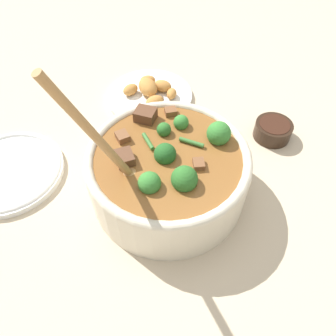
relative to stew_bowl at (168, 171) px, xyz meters
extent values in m
plane|color=#C6B293|center=(0.00, 0.00, -0.06)|extent=(4.00, 4.00, 0.00)
cylinder|color=beige|center=(0.00, 0.00, -0.01)|extent=(0.27, 0.27, 0.09)
torus|color=beige|center=(0.00, 0.00, 0.04)|extent=(0.27, 0.27, 0.02)
cylinder|color=brown|center=(0.00, 0.00, 0.00)|extent=(0.24, 0.24, 0.07)
sphere|color=#2D6B28|center=(0.02, 0.05, 0.04)|extent=(0.02, 0.02, 0.02)
cylinder|color=#6B9956|center=(0.02, 0.05, 0.03)|extent=(0.01, 0.01, 0.01)
sphere|color=#2D6B28|center=(0.00, -0.06, 0.05)|extent=(0.04, 0.04, 0.04)
cylinder|color=#6B9956|center=(0.00, -0.06, 0.02)|extent=(0.01, 0.01, 0.02)
sphere|color=#235B23|center=(-0.01, 0.00, 0.04)|extent=(0.04, 0.04, 0.04)
cylinder|color=#6B9956|center=(-0.01, 0.00, 0.02)|extent=(0.01, 0.01, 0.02)
sphere|color=#387F33|center=(-0.05, -0.04, 0.04)|extent=(0.03, 0.03, 0.03)
cylinder|color=#6B9956|center=(-0.05, -0.04, 0.02)|extent=(0.01, 0.01, 0.02)
sphere|color=#387F33|center=(0.09, 0.00, 0.05)|extent=(0.04, 0.04, 0.04)
cylinder|color=#6B9956|center=(0.09, 0.00, 0.02)|extent=(0.01, 0.01, 0.02)
sphere|color=#387F33|center=(0.05, 0.05, 0.04)|extent=(0.03, 0.03, 0.03)
cylinder|color=#6B9956|center=(0.05, 0.05, 0.03)|extent=(0.01, 0.01, 0.01)
cube|color=brown|center=(-0.05, 0.06, 0.04)|extent=(0.02, 0.02, 0.02)
cube|color=brown|center=(0.05, 0.09, 0.04)|extent=(0.02, 0.02, 0.02)
cube|color=brown|center=(0.03, -0.04, 0.04)|extent=(0.02, 0.02, 0.02)
cube|color=brown|center=(-0.07, 0.02, 0.04)|extent=(0.03, 0.03, 0.02)
cube|color=brown|center=(0.00, 0.09, 0.04)|extent=(0.05, 0.05, 0.03)
cylinder|color=#3D7533|center=(-0.02, 0.04, 0.04)|extent=(0.01, 0.04, 0.01)
cylinder|color=#3D7533|center=(0.05, 0.01, 0.04)|extent=(0.03, 0.04, 0.01)
ellipsoid|color=#A87A47|center=(-0.07, -0.01, 0.03)|extent=(0.04, 0.03, 0.01)
cylinder|color=#A87A47|center=(-0.11, -0.01, 0.14)|extent=(0.09, 0.02, 0.21)
cylinder|color=black|center=(0.25, 0.04, -0.04)|extent=(0.08, 0.08, 0.03)
cylinder|color=#381E14|center=(0.25, 0.04, -0.03)|extent=(0.06, 0.06, 0.01)
cylinder|color=white|center=(-0.26, 0.16, -0.05)|extent=(0.20, 0.20, 0.01)
torus|color=white|center=(-0.26, 0.16, -0.05)|extent=(0.20, 0.20, 0.01)
cylinder|color=white|center=(0.07, 0.26, -0.05)|extent=(0.20, 0.20, 0.01)
ellipsoid|color=#BC7F3D|center=(0.10, 0.26, -0.03)|extent=(0.05, 0.05, 0.03)
ellipsoid|color=#BC7F3D|center=(0.03, 0.28, -0.03)|extent=(0.04, 0.04, 0.02)
ellipsoid|color=#BC7F3D|center=(0.07, 0.21, -0.03)|extent=(0.04, 0.03, 0.03)
ellipsoid|color=#BC7F3D|center=(0.07, 0.26, -0.03)|extent=(0.04, 0.06, 0.04)
ellipsoid|color=#BC7F3D|center=(0.11, 0.23, -0.04)|extent=(0.04, 0.04, 0.02)
ellipsoid|color=#BC7F3D|center=(0.08, 0.29, -0.04)|extent=(0.04, 0.03, 0.02)
camera|label=1|loc=(-0.14, -0.31, 0.43)|focal=35.00mm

